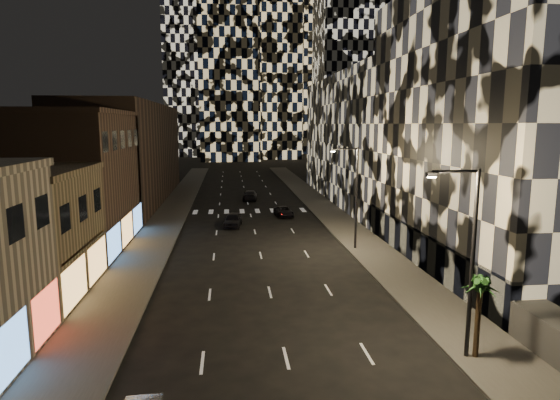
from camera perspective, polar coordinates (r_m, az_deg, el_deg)
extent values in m
cube|color=#47443F|center=(61.34, -13.09, -1.43)|extent=(4.00, 120.00, 0.15)
cube|color=#47443F|center=(62.17, 5.54, -1.09)|extent=(4.00, 120.00, 0.15)
cube|color=#4C4C47|center=(61.12, -11.13, -1.40)|extent=(0.20, 120.00, 0.15)
cube|color=#4C4C47|center=(61.78, 3.63, -1.13)|extent=(0.20, 120.00, 0.15)
cube|color=olive|center=(34.81, -30.62, -3.93)|extent=(10.00, 10.00, 8.00)
cube|color=#4A362A|center=(45.99, -24.48, 1.96)|extent=(10.00, 15.00, 12.00)
cube|color=#4A362A|center=(71.47, -17.95, 5.44)|extent=(10.00, 40.00, 14.00)
cube|color=#232326|center=(41.13, 27.35, 8.00)|extent=(16.00, 25.00, 22.00)
cube|color=#383838|center=(38.67, 16.69, -5.62)|extent=(0.60, 25.00, 3.00)
cube|color=#232326|center=(70.61, 12.51, 7.25)|extent=(16.00, 40.00, 18.00)
cube|color=black|center=(154.23, -6.34, 22.78)|extent=(18.00, 18.00, 95.00)
cylinder|color=black|center=(23.70, 22.38, -7.38)|extent=(0.20, 0.20, 9.00)
cylinder|color=black|center=(22.38, 20.59, 3.28)|extent=(2.20, 0.14, 0.14)
cube|color=black|center=(21.92, 18.00, 2.99)|extent=(0.50, 0.25, 0.18)
cube|color=#FFEAB2|center=(21.93, 17.99, 2.68)|extent=(0.35, 0.18, 0.06)
cylinder|color=black|center=(41.91, 9.31, 0.18)|extent=(0.20, 0.20, 9.00)
cylinder|color=black|center=(41.18, 7.98, 6.21)|extent=(2.20, 0.14, 0.14)
cube|color=black|center=(40.93, 6.48, 6.06)|extent=(0.50, 0.25, 0.18)
cube|color=#FFEAB2|center=(40.94, 6.47, 5.89)|extent=(0.35, 0.18, 0.06)
imported|color=black|center=(51.78, -5.76, -2.41)|extent=(2.37, 4.63, 1.51)
imported|color=black|center=(69.72, -3.64, 0.60)|extent=(2.56, 5.23, 1.46)
imported|color=black|center=(57.32, 0.46, -1.41)|extent=(2.34, 4.39, 1.17)
cylinder|color=#47331E|center=(24.71, 22.94, -13.59)|extent=(0.26, 0.26, 3.42)
sphere|color=#1D4A1A|center=(24.07, 23.22, -9.46)|extent=(0.75, 0.75, 0.75)
cone|color=#1D4A1A|center=(24.16, 23.84, -9.57)|extent=(1.51, 0.66, 0.90)
cone|color=#1D4A1A|center=(24.32, 23.47, -9.42)|extent=(1.36, 1.14, 0.90)
cone|color=#1D4A1A|center=(24.31, 22.92, -9.39)|extent=(0.34, 1.49, 0.90)
cone|color=#1D4A1A|center=(24.13, 22.58, -9.51)|extent=(1.33, 1.18, 0.90)
cone|color=#1D4A1A|center=(23.92, 22.72, -9.69)|extent=(1.51, 0.59, 0.90)
cone|color=#1D4A1A|center=(23.83, 23.24, -9.79)|extent=(0.94, 1.46, 0.90)
cone|color=#1D4A1A|center=(23.94, 23.74, -9.73)|extent=(0.88, 1.48, 0.90)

